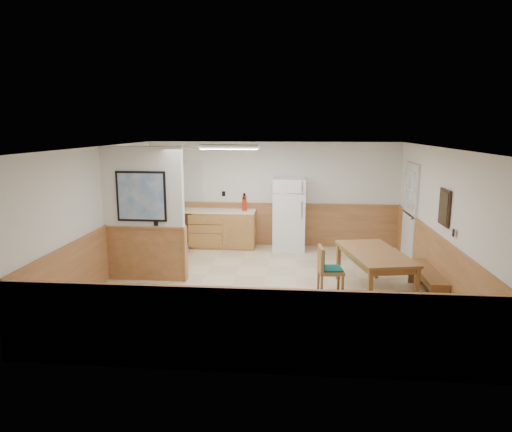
# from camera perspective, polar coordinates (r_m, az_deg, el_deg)

# --- Properties ---
(ground) EXTENTS (6.00, 6.00, 0.00)m
(ground) POSITION_cam_1_polar(r_m,az_deg,el_deg) (8.38, 1.02, -8.74)
(ground) COLOR beige
(ground) RESTS_ON ground
(ceiling) EXTENTS (6.00, 6.00, 0.02)m
(ceiling) POSITION_cam_1_polar(r_m,az_deg,el_deg) (7.89, 1.08, 8.61)
(ceiling) COLOR white
(ceiling) RESTS_ON back_wall
(back_wall) EXTENTS (6.00, 0.02, 2.50)m
(back_wall) POSITION_cam_1_polar(r_m,az_deg,el_deg) (10.99, 2.14, 2.73)
(back_wall) COLOR white
(back_wall) RESTS_ON ground
(right_wall) EXTENTS (0.02, 6.00, 2.50)m
(right_wall) POSITION_cam_1_polar(r_m,az_deg,el_deg) (8.39, 21.95, -0.66)
(right_wall) COLOR white
(right_wall) RESTS_ON ground
(left_wall) EXTENTS (0.02, 6.00, 2.50)m
(left_wall) POSITION_cam_1_polar(r_m,az_deg,el_deg) (8.77, -18.90, 0.03)
(left_wall) COLOR white
(left_wall) RESTS_ON ground
(wainscot_back) EXTENTS (6.00, 0.04, 1.00)m
(wainscot_back) POSITION_cam_1_polar(r_m,az_deg,el_deg) (11.11, 2.11, -1.11)
(wainscot_back) COLOR #BF774C
(wainscot_back) RESTS_ON ground
(wainscot_right) EXTENTS (0.04, 6.00, 1.00)m
(wainscot_right) POSITION_cam_1_polar(r_m,az_deg,el_deg) (8.56, 21.46, -5.58)
(wainscot_right) COLOR #BF774C
(wainscot_right) RESTS_ON ground
(wainscot_left) EXTENTS (0.04, 6.00, 1.00)m
(wainscot_left) POSITION_cam_1_polar(r_m,az_deg,el_deg) (8.93, -18.49, -4.70)
(wainscot_left) COLOR #BF774C
(wainscot_left) RESTS_ON ground
(partition_wall) EXTENTS (1.50, 0.20, 2.50)m
(partition_wall) POSITION_cam_1_polar(r_m,az_deg,el_deg) (8.68, -13.85, 0.08)
(partition_wall) COLOR white
(partition_wall) RESTS_ON ground
(kitchen_counter) EXTENTS (2.20, 0.61, 1.00)m
(kitchen_counter) POSITION_cam_1_polar(r_m,az_deg,el_deg) (10.95, -4.30, -1.52)
(kitchen_counter) COLOR #B0883E
(kitchen_counter) RESTS_ON ground
(exterior_door) EXTENTS (0.07, 1.02, 2.15)m
(exterior_door) POSITION_cam_1_polar(r_m,az_deg,el_deg) (10.22, 18.65, 0.40)
(exterior_door) COLOR silver
(exterior_door) RESTS_ON ground
(kitchen_window) EXTENTS (0.80, 0.04, 1.00)m
(kitchen_window) POSITION_cam_1_polar(r_m,az_deg,el_deg) (11.23, -8.65, 4.34)
(kitchen_window) COLOR silver
(kitchen_window) RESTS_ON back_wall
(wall_painting) EXTENTS (0.04, 0.50, 0.60)m
(wall_painting) POSITION_cam_1_polar(r_m,az_deg,el_deg) (8.05, 22.48, 1.01)
(wall_painting) COLOR black
(wall_painting) RESTS_ON right_wall
(fluorescent_fixture) EXTENTS (1.20, 0.30, 0.09)m
(fluorescent_fixture) POSITION_cam_1_polar(r_m,az_deg,el_deg) (9.27, -3.35, 8.61)
(fluorescent_fixture) COLOR silver
(fluorescent_fixture) RESTS_ON ceiling
(refrigerator) EXTENTS (0.76, 0.73, 1.68)m
(refrigerator) POSITION_cam_1_polar(r_m,az_deg,el_deg) (10.68, 4.11, 0.25)
(refrigerator) COLOR white
(refrigerator) RESTS_ON ground
(dining_table) EXTENTS (1.22, 1.89, 0.75)m
(dining_table) POSITION_cam_1_polar(r_m,az_deg,el_deg) (8.06, 14.61, -4.99)
(dining_table) COLOR brown
(dining_table) RESTS_ON ground
(dining_bench) EXTENTS (0.32, 1.45, 0.45)m
(dining_bench) POSITION_cam_1_polar(r_m,az_deg,el_deg) (8.33, 20.65, -7.13)
(dining_bench) COLOR brown
(dining_bench) RESTS_ON ground
(dining_chair) EXTENTS (0.61, 0.46, 0.85)m
(dining_chair) POSITION_cam_1_polar(r_m,az_deg,el_deg) (7.91, 8.73, -6.29)
(dining_chair) COLOR brown
(dining_chair) RESTS_ON ground
(fire_extinguisher) EXTENTS (0.12, 0.12, 0.42)m
(fire_extinguisher) POSITION_cam_1_polar(r_m,az_deg,el_deg) (10.72, -1.46, 1.63)
(fire_extinguisher) COLOR red
(fire_extinguisher) RESTS_ON kitchen_counter
(soap_bottle) EXTENTS (0.08, 0.08, 0.21)m
(soap_bottle) POSITION_cam_1_polar(r_m,az_deg,el_deg) (11.04, -9.04, 1.35)
(soap_bottle) COLOR green
(soap_bottle) RESTS_ON kitchen_counter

